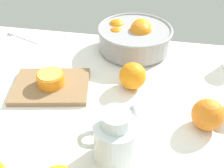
# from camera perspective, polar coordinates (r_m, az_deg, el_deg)

# --- Properties ---
(ground_plane) EXTENTS (1.37, 0.88, 0.03)m
(ground_plane) POSITION_cam_1_polar(r_m,az_deg,el_deg) (0.82, -0.07, -5.71)
(ground_plane) COLOR white
(fruit_bowl) EXTENTS (0.29, 0.29, 0.12)m
(fruit_bowl) POSITION_cam_1_polar(r_m,az_deg,el_deg) (1.06, 4.66, 9.75)
(fruit_bowl) COLOR #99999E
(fruit_bowl) RESTS_ON ground_plane
(juice_pitcher) EXTENTS (0.15, 0.11, 0.15)m
(juice_pitcher) POSITION_cam_1_polar(r_m,az_deg,el_deg) (0.66, 0.73, -11.75)
(juice_pitcher) COLOR white
(juice_pitcher) RESTS_ON ground_plane
(cutting_board) EXTENTS (0.27, 0.22, 0.02)m
(cutting_board) POSITION_cam_1_polar(r_m,az_deg,el_deg) (0.90, -12.64, -0.42)
(cutting_board) COLOR olive
(cutting_board) RESTS_ON ground_plane
(orange_half_0) EXTENTS (0.09, 0.09, 0.04)m
(orange_half_0) POSITION_cam_1_polar(r_m,az_deg,el_deg) (0.88, -12.75, 1.08)
(orange_half_0) COLOR orange
(orange_half_0) RESTS_ON cutting_board
(loose_orange_0) EXTENTS (0.09, 0.09, 0.09)m
(loose_orange_0) POSITION_cam_1_polar(r_m,az_deg,el_deg) (0.77, 19.42, -6.05)
(loose_orange_0) COLOR orange
(loose_orange_0) RESTS_ON ground_plane
(loose_orange_1) EXTENTS (0.09, 0.09, 0.09)m
(loose_orange_1) POSITION_cam_1_polar(r_m,az_deg,el_deg) (0.87, 4.36, 1.69)
(loose_orange_1) COLOR orange
(loose_orange_1) RESTS_ON ground_plane
(spoon) EXTENTS (0.17, 0.08, 0.01)m
(spoon) POSITION_cam_1_polar(r_m,az_deg,el_deg) (1.24, -19.13, 9.50)
(spoon) COLOR silver
(spoon) RESTS_ON ground_plane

